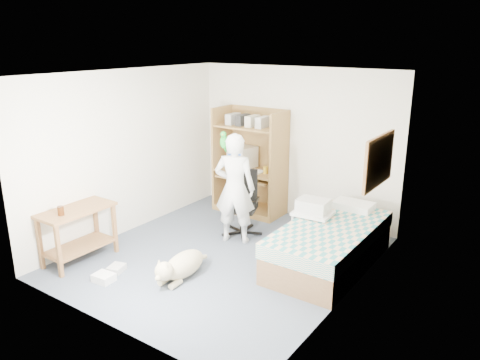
{
  "coord_description": "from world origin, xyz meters",
  "views": [
    {
      "loc": [
        3.57,
        -4.74,
        2.92
      ],
      "look_at": [
        0.06,
        0.31,
        1.05
      ],
      "focal_mm": 35.0,
      "sensor_mm": 36.0,
      "label": 1
    }
  ],
  "objects": [
    {
      "name": "keyboard",
      "position": [
        -0.74,
        1.58,
        0.67
      ],
      "size": [
        0.46,
        0.18,
        0.03
      ],
      "primitive_type": "cube",
      "rotation": [
        0.0,
        0.0,
        0.04
      ],
      "color": "beige",
      "rests_on": "computer_hutch"
    },
    {
      "name": "wall_right",
      "position": [
        1.8,
        0.0,
        1.25
      ],
      "size": [
        0.02,
        4.0,
        2.5
      ],
      "primitive_type": "cube",
      "color": "white",
      "rests_on": "floor"
    },
    {
      "name": "bed",
      "position": [
        1.3,
        0.62,
        0.29
      ],
      "size": [
        1.02,
        2.02,
        0.66
      ],
      "color": "brown",
      "rests_on": "floor"
    },
    {
      "name": "ceiling",
      "position": [
        0.0,
        0.0,
        2.5
      ],
      "size": [
        3.6,
        4.0,
        0.02
      ],
      "primitive_type": "cube",
      "color": "white",
      "rests_on": "wall_back"
    },
    {
      "name": "side_desk",
      "position": [
        -1.55,
        -1.2,
        0.49
      ],
      "size": [
        0.5,
        1.0,
        0.75
      ],
      "color": "brown",
      "rests_on": "floor"
    },
    {
      "name": "floor_box_b",
      "position": [
        -0.89,
        -1.15,
        0.04
      ],
      "size": [
        0.24,
        0.26,
        0.08
      ],
      "primitive_type": "cube",
      "rotation": [
        0.0,
        0.0,
        0.29
      ],
      "color": "beige",
      "rests_on": "floor"
    },
    {
      "name": "parrot",
      "position": [
        -0.39,
        0.55,
        1.5
      ],
      "size": [
        0.12,
        0.21,
        0.33
      ],
      "rotation": [
        0.0,
        0.0,
        0.37
      ],
      "color": "#15931E",
      "rests_on": "person"
    },
    {
      "name": "dog",
      "position": [
        -0.09,
        -0.78,
        0.17
      ],
      "size": [
        0.37,
        1.02,
        0.38
      ],
      "rotation": [
        0.0,
        0.0,
        0.06
      ],
      "color": "#C9B887",
      "rests_on": "floor"
    },
    {
      "name": "printer",
      "position": [
        0.94,
        0.82,
        0.71
      ],
      "size": [
        0.44,
        0.35,
        0.18
      ],
      "primitive_type": "cube",
      "rotation": [
        0.0,
        0.0,
        0.06
      ],
      "color": "beige",
      "rests_on": "printer_cart"
    },
    {
      "name": "floor_box_a",
      "position": [
        -0.82,
        -1.42,
        0.05
      ],
      "size": [
        0.27,
        0.22,
        0.1
      ],
      "primitive_type": "cube",
      "rotation": [
        0.0,
        0.0,
        0.08
      ],
      "color": "silver",
      "rests_on": "floor"
    },
    {
      "name": "printer_cart",
      "position": [
        0.94,
        0.82,
        0.41
      ],
      "size": [
        0.54,
        0.44,
        0.62
      ],
      "rotation": [
        0.0,
        0.0,
        0.06
      ],
      "color": "silver",
      "rests_on": "floor"
    },
    {
      "name": "person",
      "position": [
        -0.19,
        0.54,
        0.82
      ],
      "size": [
        0.7,
        0.58,
        1.64
      ],
      "primitive_type": "imported",
      "rotation": [
        0.0,
        0.0,
        3.51
      ],
      "color": "white",
      "rests_on": "floor"
    },
    {
      "name": "pencil_cup",
      "position": [
        -0.35,
        1.65,
        0.82
      ],
      "size": [
        0.08,
        0.08,
        0.12
      ],
      "primitive_type": "cylinder",
      "color": "gold",
      "rests_on": "computer_hutch"
    },
    {
      "name": "office_chair",
      "position": [
        -0.26,
        0.84,
        0.35
      ],
      "size": [
        0.57,
        0.57,
        0.99
      ],
      "rotation": [
        0.0,
        0.0,
        0.37
      ],
      "color": "black",
      "rests_on": "floor"
    },
    {
      "name": "corkboard",
      "position": [
        1.77,
        0.9,
        1.45
      ],
      "size": [
        0.04,
        0.94,
        0.66
      ],
      "color": "#9C6C46",
      "rests_on": "wall_right"
    },
    {
      "name": "crt_monitor",
      "position": [
        -0.89,
        1.75,
        0.95
      ],
      "size": [
        0.44,
        0.46,
        0.36
      ],
      "rotation": [
        0.0,
        0.0,
        -0.16
      ],
      "color": "beige",
      "rests_on": "computer_hutch"
    },
    {
      "name": "computer_hutch",
      "position": [
        -0.7,
        1.74,
        0.82
      ],
      "size": [
        1.2,
        0.63,
        1.8
      ],
      "color": "olive",
      "rests_on": "floor"
    },
    {
      "name": "wall_left",
      "position": [
        -1.8,
        0.0,
        1.25
      ],
      "size": [
        0.02,
        4.0,
        2.5
      ],
      "primitive_type": "cube",
      "color": "white",
      "rests_on": "floor"
    },
    {
      "name": "wall_back",
      "position": [
        0.0,
        2.0,
        1.25
      ],
      "size": [
        3.6,
        0.02,
        2.5
      ],
      "primitive_type": "cube",
      "color": "white",
      "rests_on": "floor"
    },
    {
      "name": "floor",
      "position": [
        0.0,
        0.0,
        0.0
      ],
      "size": [
        4.0,
        4.0,
        0.0
      ],
      "primitive_type": "plane",
      "color": "#4C5667",
      "rests_on": "ground"
    },
    {
      "name": "drink_glass",
      "position": [
        -1.5,
        -1.46,
        0.81
      ],
      "size": [
        0.08,
        0.08,
        0.12
      ],
      "primitive_type": "cylinder",
      "color": "#401F0A",
      "rests_on": "side_desk"
    }
  ]
}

